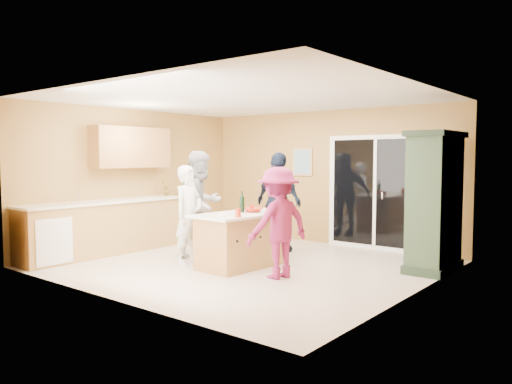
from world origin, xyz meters
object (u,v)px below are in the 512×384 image
Objects in this scene: woman_grey at (201,204)px; woman_navy at (279,202)px; woman_white at (189,215)px; woman_magenta at (278,223)px; kitchen_island at (243,241)px; green_hutch at (435,203)px.

woman_navy is at bearing -35.32° from woman_grey.
woman_magenta is (1.65, 0.15, -0.00)m from woman_white.
woman_white is 0.69m from woman_grey.
kitchen_island is 0.91× the size of woman_grey.
woman_magenta is (1.14, -1.57, -0.11)m from woman_navy.
kitchen_island is 1.05× the size of woman_magenta.
woman_navy reaches higher than kitchen_island.
kitchen_island is 0.98m from woman_magenta.
green_hutch reaches higher than woman_navy.
woman_navy is (-0.28, 1.33, 0.50)m from kitchen_island.
woman_magenta is at bearing 135.89° from woman_navy.
woman_grey is 2.02m from woman_magenta.
green_hutch is at bearing -64.52° from woman_white.
woman_grey is at bearing 63.68° from woman_navy.
green_hutch is at bearing 36.41° from kitchen_island.
woman_white is at bearing -148.63° from green_hutch.
green_hutch reaches higher than woman_white.
kitchen_island is 0.79× the size of green_hutch.
woman_magenta reaches higher than kitchen_island.
woman_navy is at bearing -128.52° from woman_magenta.
woman_grey is (-1.10, 0.20, 0.51)m from kitchen_island.
kitchen_island is at bearing -147.27° from green_hutch.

